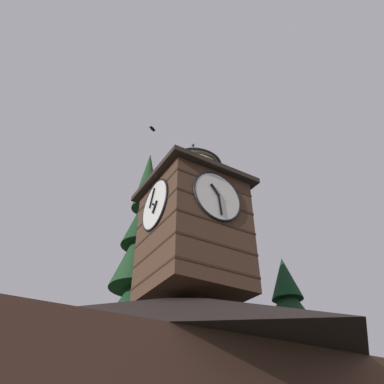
% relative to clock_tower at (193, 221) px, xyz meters
% --- Properties ---
extents(clock_tower, '(4.70, 4.70, 8.67)m').
position_rel_clock_tower_xyz_m(clock_tower, '(0.00, 0.00, 0.00)').
color(clock_tower, '#4C3323').
rests_on(clock_tower, building_main).
extents(pine_tree_behind, '(5.40, 5.40, 18.39)m').
position_rel_clock_tower_xyz_m(pine_tree_behind, '(0.56, -4.53, -3.91)').
color(pine_tree_behind, '#473323').
rests_on(pine_tree_behind, ground_plane).
extents(pine_tree_aside, '(6.06, 6.06, 12.28)m').
position_rel_clock_tower_xyz_m(pine_tree_aside, '(-8.30, -2.76, -5.88)').
color(pine_tree_aside, '#473323').
rests_on(pine_tree_aside, ground_plane).
extents(moon, '(1.55, 1.55, 1.55)m').
position_rel_clock_tower_xyz_m(moon, '(-17.98, -38.91, 4.41)').
color(moon, silver).
extents(flying_bird_high, '(0.50, 0.40, 0.15)m').
position_rel_clock_tower_xyz_m(flying_bird_high, '(1.16, -3.14, 8.16)').
color(flying_bird_high, black).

